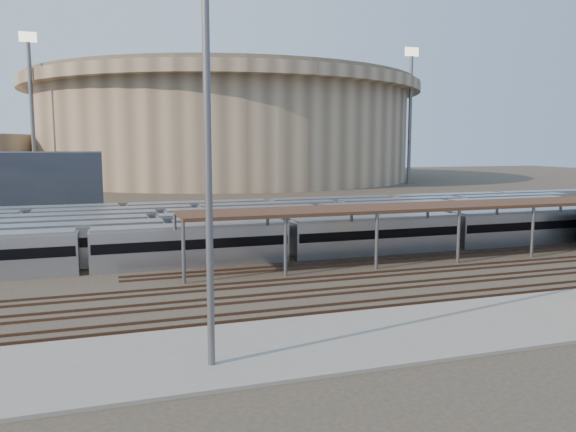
# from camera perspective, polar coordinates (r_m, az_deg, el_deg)

# --- Properties ---
(ground) EXTENTS (420.00, 420.00, 0.00)m
(ground) POSITION_cam_1_polar(r_m,az_deg,el_deg) (46.68, -0.44, -6.49)
(ground) COLOR #383026
(ground) RESTS_ON ground
(apron) EXTENTS (50.00, 9.00, 0.20)m
(apron) POSITION_cam_1_polar(r_m,az_deg,el_deg) (31.51, -0.77, -13.12)
(apron) COLOR gray
(apron) RESTS_ON ground
(subway_trains) EXTENTS (128.24, 23.90, 3.60)m
(subway_trains) POSITION_cam_1_polar(r_m,az_deg,el_deg) (63.31, -8.19, -1.28)
(subway_trains) COLOR #B0B0B4
(subway_trains) RESTS_ON ground
(inspection_shed) EXTENTS (60.30, 6.00, 5.30)m
(inspection_shed) POSITION_cam_1_polar(r_m,az_deg,el_deg) (59.57, 18.90, 0.97)
(inspection_shed) COLOR #5D5D62
(inspection_shed) RESTS_ON ground
(empty_tracks) EXTENTS (170.00, 9.62, 0.18)m
(empty_tracks) POSITION_cam_1_polar(r_m,az_deg,el_deg) (42.07, 1.66, -7.89)
(empty_tracks) COLOR #4C3323
(empty_tracks) RESTS_ON ground
(stadium) EXTENTS (124.00, 124.00, 32.50)m
(stadium) POSITION_cam_1_polar(r_m,az_deg,el_deg) (187.35, -6.32, 8.80)
(stadium) COLOR tan
(stadium) RESTS_ON ground
(floodlight_0) EXTENTS (4.00, 1.00, 38.40)m
(floodlight_0) POSITION_cam_1_polar(r_m,az_deg,el_deg) (154.34, -24.60, 10.11)
(floodlight_0) COLOR #5D5D62
(floodlight_0) RESTS_ON ground
(floodlight_2) EXTENTS (4.00, 1.00, 38.40)m
(floodlight_2) POSITION_cam_1_polar(r_m,az_deg,el_deg) (166.22, 12.31, 10.34)
(floodlight_2) COLOR #5D5D62
(floodlight_2) RESTS_ON ground
(floodlight_3) EXTENTS (4.00, 1.00, 38.40)m
(floodlight_3) POSITION_cam_1_polar(r_m,az_deg,el_deg) (203.46, -17.37, 9.57)
(floodlight_3) COLOR #5D5D62
(floodlight_3) RESTS_ON ground
(yard_light_pole) EXTENTS (0.82, 0.36, 19.90)m
(yard_light_pole) POSITION_cam_1_polar(r_m,az_deg,el_deg) (27.09, -8.12, 5.42)
(yard_light_pole) COLOR #5D5D62
(yard_light_pole) RESTS_ON apron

